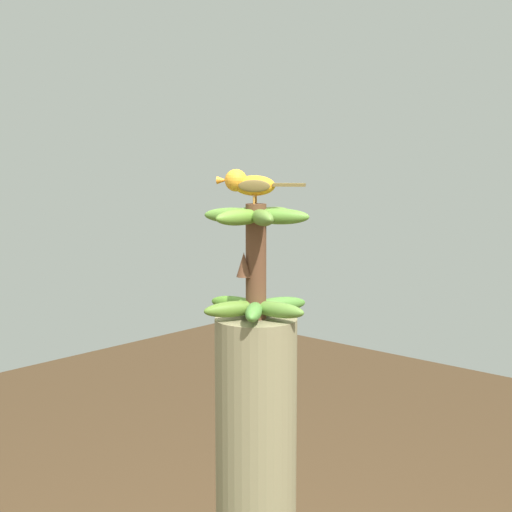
% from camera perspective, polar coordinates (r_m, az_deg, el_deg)
% --- Properties ---
extents(banana_bunch, '(0.28, 0.27, 0.28)m').
position_cam_1_polar(banana_bunch, '(1.81, -0.02, -0.45)').
color(banana_bunch, brown).
rests_on(banana_bunch, banana_tree).
extents(perched_bird, '(0.20, 0.12, 0.08)m').
position_cam_1_polar(perched_bird, '(1.81, -0.56, 5.58)').
color(perched_bird, '#C68933').
rests_on(perched_bird, banana_bunch).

